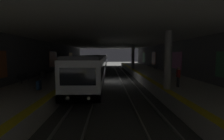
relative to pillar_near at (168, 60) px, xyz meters
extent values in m
plane|color=#42423F|center=(10.33, 4.35, -3.33)|extent=(120.00, 120.00, 0.00)
cube|color=gray|center=(10.33, 1.43, -3.25)|extent=(60.00, 0.09, 0.16)
cube|color=gray|center=(10.33, 2.87, -3.25)|extent=(60.00, 0.09, 0.16)
cube|color=gray|center=(10.33, 5.83, -3.25)|extent=(60.00, 0.09, 0.16)
cube|color=gray|center=(10.33, 7.27, -3.25)|extent=(60.00, 0.09, 0.16)
cube|color=beige|center=(10.33, -2.20, -2.80)|extent=(60.00, 5.30, 1.05)
cube|color=yellow|center=(10.33, 0.15, -2.27)|extent=(60.00, 0.60, 0.01)
cube|color=beige|center=(10.33, 10.90, -2.80)|extent=(60.00, 5.30, 1.05)
cube|color=yellow|center=(10.33, 8.55, -2.27)|extent=(60.00, 0.60, 0.01)
cube|color=slate|center=(10.33, -5.10, -0.53)|extent=(60.00, 0.50, 5.60)
cube|color=#BF4C8C|center=(9.93, -4.82, -0.38)|extent=(3.21, 0.06, 2.33)
cube|color=orange|center=(21.65, -4.82, -0.38)|extent=(2.69, 0.06, 2.57)
cube|color=#4CA566|center=(31.25, -4.82, -0.38)|extent=(2.71, 0.06, 2.56)
cube|color=slate|center=(10.33, 13.80, -0.53)|extent=(60.00, 0.50, 5.60)
cube|color=orange|center=(14.21, 13.52, -0.38)|extent=(3.58, 0.06, 2.56)
cube|color=gold|center=(26.92, 13.52, -0.38)|extent=(3.18, 0.06, 2.41)
cube|color=beige|center=(10.33, 4.35, 2.47)|extent=(60.00, 19.40, 0.40)
cylinder|color=gray|center=(0.00, 0.00, 0.00)|extent=(0.56, 0.56, 4.55)
cylinder|color=gray|center=(18.37, 0.00, 0.00)|extent=(0.56, 0.56, 4.55)
cube|color=silver|center=(6.56, 6.55, -1.27)|extent=(18.46, 2.80, 2.70)
cube|color=black|center=(6.56, 6.55, -2.33)|extent=(18.46, 2.82, 0.56)
cube|color=black|center=(6.56, 6.55, -0.92)|extent=(16.98, 2.83, 0.90)
cube|color=#47474C|center=(6.56, 6.55, 0.21)|extent=(18.09, 2.58, 0.24)
cube|color=black|center=(1.49, 6.55, -2.79)|extent=(2.20, 1.64, 0.76)
cube|color=black|center=(11.64, 6.55, -2.79)|extent=(2.20, 1.64, 0.76)
cube|color=black|center=(-2.69, 6.55, -0.92)|extent=(0.04, 2.24, 1.10)
cylinder|color=silver|center=(-2.69, 5.90, -2.27)|extent=(0.04, 0.24, 0.24)
cylinder|color=silver|center=(-2.69, 7.20, -2.27)|extent=(0.04, 0.24, 0.24)
cube|color=silver|center=(25.62, 6.55, -1.27)|extent=(18.46, 2.80, 2.70)
cube|color=black|center=(25.62, 6.55, -2.33)|extent=(18.46, 2.82, 0.56)
cube|color=black|center=(25.62, 6.55, -0.92)|extent=(16.98, 2.83, 0.90)
cube|color=#47474C|center=(25.62, 6.55, 0.21)|extent=(18.09, 2.58, 0.24)
cube|color=black|center=(20.54, 6.55, -2.79)|extent=(2.20, 1.64, 0.76)
cube|color=black|center=(30.69, 6.55, -2.79)|extent=(2.20, 1.64, 0.76)
cube|color=silver|center=(44.67, 6.55, -1.27)|extent=(18.46, 2.80, 2.70)
cube|color=black|center=(44.67, 6.55, -2.33)|extent=(18.46, 2.82, 0.56)
cube|color=black|center=(44.67, 6.55, -0.92)|extent=(16.98, 2.83, 0.90)
cube|color=#47474C|center=(44.67, 6.55, 0.21)|extent=(18.09, 2.58, 0.24)
cube|color=black|center=(39.60, 6.55, -2.79)|extent=(2.20, 1.64, 0.76)
cube|color=black|center=(49.75, 6.55, -2.79)|extent=(2.20, 1.64, 0.76)
cylinder|color=#262628|center=(16.96, -4.10, -2.07)|extent=(0.08, 0.08, 0.42)
cylinder|color=#262628|center=(18.32, -4.10, -2.07)|extent=(0.08, 0.08, 0.42)
cube|color=#4C4C51|center=(17.64, -4.10, -1.82)|extent=(1.70, 0.44, 0.08)
cube|color=#4C4C51|center=(17.64, -4.32, -1.62)|extent=(1.70, 0.06, 0.40)
cylinder|color=#262628|center=(21.53, -4.10, -2.07)|extent=(0.08, 0.08, 0.42)
cylinder|color=#262628|center=(22.89, -4.10, -2.07)|extent=(0.08, 0.08, 0.42)
cube|color=#4C4C51|center=(22.21, -4.10, -1.82)|extent=(1.70, 0.44, 0.08)
cube|color=#4C4C51|center=(22.21, -4.32, -1.62)|extent=(1.70, 0.06, 0.40)
cylinder|color=#262628|center=(2.69, 12.80, -2.07)|extent=(0.08, 0.08, 0.42)
cylinder|color=#262628|center=(4.05, 12.80, -2.07)|extent=(0.08, 0.08, 0.42)
cube|color=#4C4C51|center=(3.37, 12.80, -1.82)|extent=(1.70, 0.44, 0.08)
cube|color=#4C4C51|center=(3.37, 13.02, -1.62)|extent=(1.70, 0.06, 0.40)
cylinder|color=#262628|center=(10.87, 12.80, -2.07)|extent=(0.08, 0.08, 0.42)
cylinder|color=#262628|center=(12.23, 12.80, -2.07)|extent=(0.08, 0.08, 0.42)
cube|color=#4C4C51|center=(11.55, 12.80, -1.82)|extent=(1.70, 0.44, 0.08)
cube|color=#4C4C51|center=(11.55, 13.02, -1.62)|extent=(1.70, 0.06, 0.40)
cylinder|color=#333333|center=(18.72, 10.96, -1.85)|extent=(0.16, 0.16, 0.85)
cylinder|color=#333333|center=(18.92, 10.96, -1.85)|extent=(0.16, 0.16, 0.85)
cube|color=#2D754C|center=(18.82, 10.96, -1.13)|extent=(0.36, 0.22, 0.60)
cylinder|color=#2D754C|center=(18.57, 10.96, -1.18)|extent=(0.10, 0.10, 0.57)
cylinder|color=#2D754C|center=(19.07, 10.96, -1.18)|extent=(0.10, 0.10, 0.57)
sphere|color=tan|center=(18.82, 10.96, -0.72)|extent=(0.23, 0.23, 0.23)
cylinder|color=#343434|center=(0.66, -1.20, -1.85)|extent=(0.16, 0.16, 0.85)
cylinder|color=#343434|center=(0.86, -1.20, -1.85)|extent=(0.16, 0.16, 0.85)
cube|color=maroon|center=(0.76, -1.20, -1.12)|extent=(0.36, 0.22, 0.60)
cylinder|color=maroon|center=(0.51, -1.20, -1.17)|extent=(0.10, 0.10, 0.57)
cylinder|color=maroon|center=(1.01, -1.20, -1.17)|extent=(0.10, 0.10, 0.57)
sphere|color=tan|center=(0.76, -1.20, -0.70)|extent=(0.23, 0.23, 0.23)
cylinder|color=#343434|center=(12.88, 11.87, -1.89)|extent=(0.16, 0.16, 0.77)
cylinder|color=#343434|center=(13.08, 11.87, -1.89)|extent=(0.16, 0.16, 0.77)
cube|color=maroon|center=(12.98, 11.87, -1.23)|extent=(0.36, 0.22, 0.55)
cylinder|color=maroon|center=(12.73, 11.87, -1.28)|extent=(0.10, 0.10, 0.52)
cylinder|color=maroon|center=(13.23, 11.87, -1.28)|extent=(0.10, 0.10, 0.52)
sphere|color=tan|center=(12.98, 11.87, -0.85)|extent=(0.21, 0.21, 0.21)
cube|color=navy|center=(-0.02, 10.07, -1.92)|extent=(0.42, 0.25, 0.71)
cylinder|color=#333333|center=(-0.02, 10.07, -1.42)|extent=(0.02, 0.02, 0.30)
cylinder|color=#595B5E|center=(6.06, 12.15, -1.85)|extent=(0.44, 0.44, 0.85)
camera|label=1|loc=(-12.96, 4.67, 0.47)|focal=26.79mm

